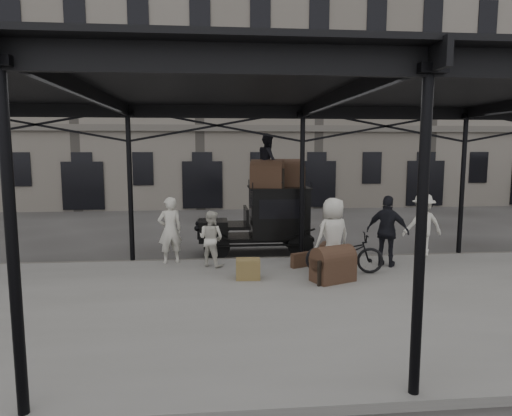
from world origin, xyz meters
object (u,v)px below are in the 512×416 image
(bicycle, at_px, (344,253))
(steamer_trunk_platform, at_px, (333,266))
(porter_official, at_px, (388,231))
(taxi, at_px, (269,217))
(porter_left, at_px, (170,230))
(steamer_trunk_roof_near, at_px, (267,176))

(bicycle, xyz_separation_m, steamer_trunk_platform, (-0.49, -0.72, -0.16))
(steamer_trunk_platform, bearing_deg, bicycle, 32.93)
(porter_official, relative_size, bicycle, 0.98)
(taxi, distance_m, steamer_trunk_platform, 3.96)
(bicycle, bearing_deg, porter_left, 81.57)
(porter_left, relative_size, steamer_trunk_platform, 1.89)
(steamer_trunk_platform, bearing_deg, steamer_trunk_roof_near, 86.40)
(porter_left, bearing_deg, steamer_trunk_platform, 133.63)
(taxi, relative_size, porter_official, 1.85)
(taxi, height_order, steamer_trunk_roof_near, steamer_trunk_roof_near)
(porter_left, distance_m, steamer_trunk_roof_near, 3.50)
(steamer_trunk_roof_near, bearing_deg, steamer_trunk_platform, -54.30)
(taxi, distance_m, steamer_trunk_roof_near, 1.37)
(bicycle, height_order, steamer_trunk_platform, bicycle)
(bicycle, distance_m, steamer_trunk_roof_near, 3.74)
(taxi, xyz_separation_m, porter_official, (3.00, -2.46, -0.07))
(porter_left, xyz_separation_m, porter_official, (6.00, -0.95, 0.04))
(taxi, distance_m, porter_official, 3.88)
(steamer_trunk_roof_near, height_order, steamer_trunk_platform, steamer_trunk_roof_near)
(porter_official, distance_m, bicycle, 1.55)
(bicycle, bearing_deg, taxi, 37.89)
(porter_official, bearing_deg, bicycle, 56.15)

